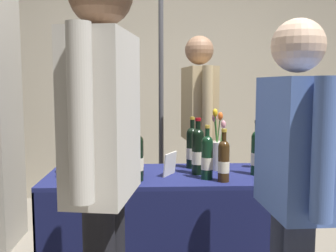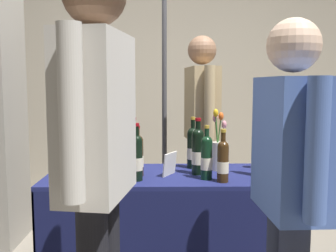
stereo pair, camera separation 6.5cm
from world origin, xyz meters
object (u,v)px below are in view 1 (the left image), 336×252
(featured_wine_bottle, at_px, (138,155))
(vendor_presenter, at_px, (199,118))
(tasting_table, at_px, (168,212))
(wine_glass_near_taster, at_px, (99,159))
(booth_signpost, at_px, (161,70))
(flower_vase, at_px, (218,152))
(wine_glass_mid, at_px, (92,157))
(taster_foreground_right, at_px, (103,148))
(wine_glass_near_vendor, at_px, (257,152))
(display_bottle_0, at_px, (257,152))

(featured_wine_bottle, distance_m, vendor_presenter, 0.99)
(featured_wine_bottle, bearing_deg, tasting_table, 15.95)
(wine_glass_near_taster, xyz_separation_m, booth_signpost, (0.40, 1.18, 0.57))
(flower_vase, bearing_deg, wine_glass_mid, -179.60)
(wine_glass_near_taster, distance_m, taster_foreground_right, 0.87)
(booth_signpost, bearing_deg, wine_glass_near_taster, -108.73)
(tasting_table, relative_size, vendor_presenter, 0.88)
(wine_glass_near_vendor, bearing_deg, featured_wine_bottle, -165.27)
(tasting_table, bearing_deg, taster_foreground_right, -107.43)
(featured_wine_bottle, bearing_deg, flower_vase, 17.59)
(taster_foreground_right, distance_m, booth_signpost, 2.06)
(wine_glass_mid, bearing_deg, featured_wine_bottle, -28.16)
(flower_vase, distance_m, vendor_presenter, 0.71)
(wine_glass_near_taster, relative_size, vendor_presenter, 0.09)
(wine_glass_near_vendor, relative_size, flower_vase, 0.36)
(display_bottle_0, bearing_deg, booth_signpost, 115.99)
(flower_vase, bearing_deg, featured_wine_bottle, -162.41)
(display_bottle_0, xyz_separation_m, wine_glass_near_taster, (-0.96, -0.02, -0.04))
(wine_glass_near_vendor, distance_m, flower_vase, 0.27)
(wine_glass_near_vendor, xyz_separation_m, flower_vase, (-0.26, -0.04, 0.01))
(wine_glass_mid, bearing_deg, taster_foreground_right, -78.73)
(wine_glass_near_taster, bearing_deg, vendor_presenter, 51.25)
(display_bottle_0, distance_m, wine_glass_mid, 1.04)
(wine_glass_near_vendor, distance_m, wine_glass_near_taster, 1.04)
(tasting_table, distance_m, taster_foreground_right, 1.10)
(wine_glass_near_taster, relative_size, taster_foreground_right, 0.08)
(wine_glass_mid, xyz_separation_m, wine_glass_near_taster, (0.07, -0.18, 0.02))
(flower_vase, xyz_separation_m, booth_signpost, (-0.35, 0.99, 0.56))
(display_bottle_0, relative_size, booth_signpost, 0.14)
(tasting_table, relative_size, booth_signpost, 0.64)
(flower_vase, relative_size, booth_signpost, 0.17)
(wine_glass_mid, relative_size, booth_signpost, 0.05)
(tasting_table, bearing_deg, vendor_presenter, 70.46)
(tasting_table, xyz_separation_m, wine_glass_mid, (-0.48, 0.11, 0.33))
(tasting_table, height_order, wine_glass_near_taster, wine_glass_near_taster)
(wine_glass_mid, height_order, wine_glass_near_taster, wine_glass_near_taster)
(tasting_table, xyz_separation_m, wine_glass_near_taster, (-0.42, -0.07, 0.35))
(featured_wine_bottle, distance_m, booth_signpost, 1.29)
(wine_glass_near_taster, bearing_deg, flower_vase, 13.65)
(flower_vase, height_order, vendor_presenter, vendor_presenter)
(tasting_table, xyz_separation_m, vendor_presenter, (0.29, 0.80, 0.52))
(tasting_table, distance_m, vendor_presenter, 1.00)
(featured_wine_bottle, height_order, vendor_presenter, vendor_presenter)
(vendor_presenter, distance_m, taster_foreground_right, 1.80)
(tasting_table, bearing_deg, booth_signpost, 90.94)
(tasting_table, height_order, vendor_presenter, vendor_presenter)
(tasting_table, distance_m, featured_wine_bottle, 0.42)
(vendor_presenter, distance_m, booth_signpost, 0.59)
(featured_wine_bottle, bearing_deg, booth_signpost, 81.71)
(wine_glass_mid, distance_m, vendor_presenter, 1.06)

